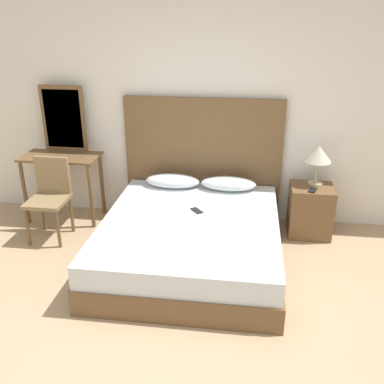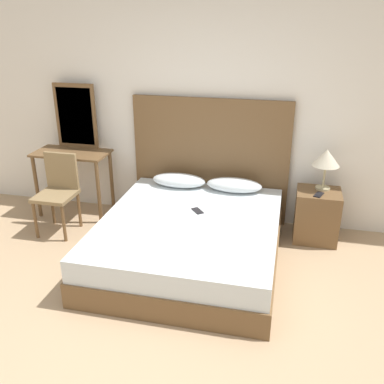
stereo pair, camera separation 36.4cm
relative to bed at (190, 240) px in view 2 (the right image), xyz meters
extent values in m
plane|color=tan|center=(-0.06, -1.30, -0.23)|extent=(16.00, 16.00, 0.00)
cube|color=white|center=(-0.06, 1.10, 1.12)|extent=(10.00, 0.06, 2.70)
cube|color=brown|center=(0.00, 0.00, -0.11)|extent=(1.73, 2.00, 0.24)
cube|color=silver|center=(0.00, 0.00, 0.12)|extent=(1.70, 1.96, 0.22)
cube|color=brown|center=(0.00, 1.03, 0.50)|extent=(1.82, 0.05, 1.45)
ellipsoid|color=silver|center=(-0.32, 0.81, 0.31)|extent=(0.62, 0.28, 0.15)
ellipsoid|color=silver|center=(0.32, 0.81, 0.31)|extent=(0.62, 0.28, 0.15)
cube|color=#232328|center=(0.03, 0.20, 0.24)|extent=(0.15, 0.16, 0.01)
cube|color=brown|center=(1.24, 0.75, 0.06)|extent=(0.46, 0.42, 0.57)
cylinder|color=tan|center=(1.27, 0.83, 0.35)|extent=(0.16, 0.16, 0.02)
cylinder|color=tan|center=(1.27, 0.83, 0.49)|extent=(0.02, 0.02, 0.25)
cone|color=beige|center=(1.27, 0.83, 0.70)|extent=(0.28, 0.28, 0.18)
cube|color=black|center=(1.23, 0.64, 0.35)|extent=(0.12, 0.16, 0.01)
cube|color=brown|center=(-1.63, 0.76, 0.56)|extent=(0.88, 0.46, 0.02)
cylinder|color=brown|center=(-2.03, 0.57, 0.16)|extent=(0.04, 0.04, 0.77)
cylinder|color=brown|center=(-1.23, 0.57, 0.16)|extent=(0.04, 0.04, 0.77)
cylinder|color=brown|center=(-2.03, 0.95, 0.16)|extent=(0.04, 0.04, 0.77)
cylinder|color=brown|center=(-1.23, 0.95, 0.16)|extent=(0.04, 0.04, 0.77)
cube|color=brown|center=(-1.63, 0.97, 0.95)|extent=(0.52, 0.03, 0.77)
cube|color=#B2BCC6|center=(-1.63, 0.96, 0.95)|extent=(0.44, 0.01, 0.68)
cube|color=olive|center=(-1.59, 0.25, 0.22)|extent=(0.40, 0.42, 0.04)
cube|color=olive|center=(-1.59, 0.44, 0.45)|extent=(0.38, 0.04, 0.42)
cylinder|color=brown|center=(-1.76, 0.07, -0.01)|extent=(0.04, 0.04, 0.43)
cylinder|color=brown|center=(-1.42, 0.07, -0.01)|extent=(0.04, 0.04, 0.43)
cylinder|color=brown|center=(-1.76, 0.43, -0.01)|extent=(0.04, 0.04, 0.43)
cylinder|color=brown|center=(-1.42, 0.43, -0.01)|extent=(0.04, 0.04, 0.43)
camera|label=1|loc=(0.52, -3.70, 2.10)|focal=40.00mm
camera|label=2|loc=(0.87, -3.63, 2.10)|focal=40.00mm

